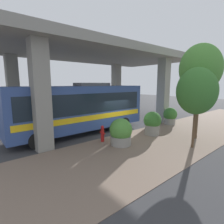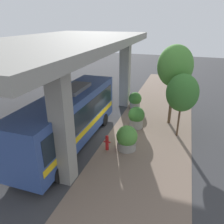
{
  "view_description": "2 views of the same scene",
  "coord_description": "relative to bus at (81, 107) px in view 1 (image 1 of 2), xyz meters",
  "views": [
    {
      "loc": [
        -9.48,
        9.1,
        3.79
      ],
      "look_at": [
        0.53,
        0.69,
        1.66
      ],
      "focal_mm": 28.0,
      "sensor_mm": 36.0,
      "label": 1
    },
    {
      "loc": [
        -4.85,
        14.18,
        8.13
      ],
      "look_at": [
        -0.16,
        0.08,
        1.72
      ],
      "focal_mm": 35.0,
      "sensor_mm": 36.0,
      "label": 2
    }
  ],
  "objects": [
    {
      "name": "sidewalk_strip",
      "position": [
        -5.03,
        -2.49,
        -2.07
      ],
      "size": [
        6.0,
        40.0,
        0.02
      ],
      "color": "#7A6656",
      "rests_on": "ground"
    },
    {
      "name": "fire_hydrant",
      "position": [
        -2.64,
        -0.03,
        -1.53
      ],
      "size": [
        0.47,
        0.22,
        1.1
      ],
      "color": "#B21919",
      "rests_on": "ground"
    },
    {
      "name": "bus",
      "position": [
        0.0,
        0.0,
        0.0
      ],
      "size": [
        2.69,
        10.49,
        3.86
      ],
      "color": "#334C8C",
      "rests_on": "ground"
    },
    {
      "name": "overpass",
      "position": [
        1.97,
        -2.49,
        3.88
      ],
      "size": [
        9.4,
        19.78,
        6.78
      ],
      "color": "gray",
      "rests_on": "ground"
    },
    {
      "name": "ground_plane",
      "position": [
        -2.03,
        -2.49,
        -2.08
      ],
      "size": [
        80.0,
        80.0,
        0.0
      ],
      "primitive_type": "plane",
      "color": "#38383A",
      "rests_on": "ground"
    },
    {
      "name": "planter_back",
      "position": [
        -3.76,
        -3.82,
        -1.18
      ],
      "size": [
        1.29,
        1.29,
        1.76
      ],
      "color": "gray",
      "rests_on": "ground"
    },
    {
      "name": "street_tree_far",
      "position": [
        -6.21,
        -5.49,
        2.67
      ],
      "size": [
        2.68,
        2.68,
        6.39
      ],
      "color": "brown",
      "rests_on": "ground"
    },
    {
      "name": "planter_front",
      "position": [
        -3.85,
        -0.54,
        -1.28
      ],
      "size": [
        1.41,
        1.41,
        1.69
      ],
      "color": "gray",
      "rests_on": "ground"
    },
    {
      "name": "street_tree_near",
      "position": [
        -6.97,
        -3.51,
        1.28
      ],
      "size": [
        2.23,
        2.23,
        4.71
      ],
      "color": "brown",
      "rests_on": "ground"
    },
    {
      "name": "planter_middle",
      "position": [
        -2.74,
        -7.87,
        -1.27
      ],
      "size": [
        1.24,
        1.24,
        1.59
      ],
      "color": "gray",
      "rests_on": "ground"
    }
  ]
}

